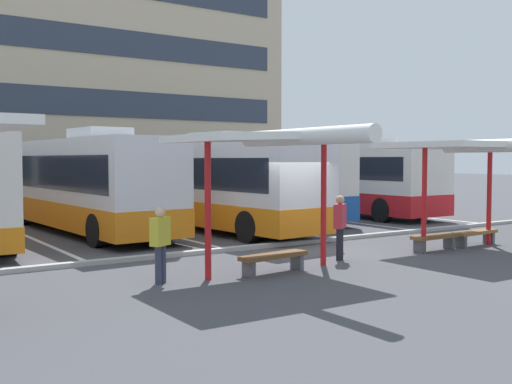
% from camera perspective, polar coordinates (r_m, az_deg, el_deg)
% --- Properties ---
extents(ground_plane, '(160.00, 160.00, 0.00)m').
position_cam_1_polar(ground_plane, '(17.47, 5.48, -5.43)').
color(ground_plane, '#47474C').
extents(terminal_building, '(35.19, 14.13, 18.94)m').
position_cam_1_polar(terminal_building, '(47.37, -20.65, 9.61)').
color(terminal_building, '#C6B293').
rests_on(terminal_building, ground).
extents(coach_bus_1, '(2.96, 10.91, 3.62)m').
position_cam_1_polar(coach_bus_1, '(22.21, -15.75, 0.61)').
color(coach_bus_1, silver).
rests_on(coach_bus_1, ground).
extents(coach_bus_2, '(3.45, 12.43, 3.54)m').
position_cam_1_polar(coach_bus_2, '(22.96, -5.47, 0.69)').
color(coach_bus_2, silver).
rests_on(coach_bus_2, ground).
extents(coach_bus_3, '(3.75, 11.34, 3.67)m').
position_cam_1_polar(coach_bus_3, '(26.79, 0.23, 1.18)').
color(coach_bus_3, silver).
rests_on(coach_bus_3, ground).
extents(coach_bus_4, '(2.71, 10.10, 3.58)m').
position_cam_1_polar(coach_bus_4, '(28.50, 8.58, 1.19)').
color(coach_bus_4, silver).
rests_on(coach_bus_4, ground).
extents(lane_stripe_1, '(0.16, 14.00, 0.01)m').
position_cam_1_polar(lane_stripe_1, '(22.23, -21.04, -3.77)').
color(lane_stripe_1, white).
rests_on(lane_stripe_1, ground).
extents(lane_stripe_2, '(0.16, 14.00, 0.01)m').
position_cam_1_polar(lane_stripe_2, '(23.46, -11.35, -3.27)').
color(lane_stripe_2, white).
rests_on(lane_stripe_2, ground).
extents(lane_stripe_3, '(0.16, 14.00, 0.01)m').
position_cam_1_polar(lane_stripe_3, '(25.29, -2.86, -2.75)').
color(lane_stripe_3, white).
rests_on(lane_stripe_3, ground).
extents(lane_stripe_4, '(0.16, 14.00, 0.01)m').
position_cam_1_polar(lane_stripe_4, '(27.59, 4.35, -2.26)').
color(lane_stripe_4, white).
rests_on(lane_stripe_4, ground).
extents(lane_stripe_5, '(0.16, 14.00, 0.01)m').
position_cam_1_polar(lane_stripe_5, '(30.26, 10.37, -1.83)').
color(lane_stripe_5, white).
rests_on(lane_stripe_5, ground).
extents(waiting_shelter_1, '(4.23, 4.69, 3.24)m').
position_cam_1_polar(waiting_shelter_1, '(13.57, 1.94, 4.89)').
color(waiting_shelter_1, red).
rests_on(waiting_shelter_1, ground).
extents(bench_1, '(1.83, 0.64, 0.45)m').
position_cam_1_polar(bench_1, '(13.83, 1.68, -6.26)').
color(bench_1, brown).
rests_on(bench_1, ground).
extents(waiting_shelter_2, '(3.92, 5.10, 3.13)m').
position_cam_1_polar(waiting_shelter_2, '(18.23, 19.28, 3.96)').
color(waiting_shelter_2, red).
rests_on(waiting_shelter_2, ground).
extents(bench_2, '(1.58, 0.43, 0.45)m').
position_cam_1_polar(bench_2, '(17.89, 16.46, -4.26)').
color(bench_2, brown).
rests_on(bench_2, ground).
extents(bench_3, '(1.78, 0.52, 0.45)m').
position_cam_1_polar(bench_3, '(19.28, 19.94, -3.78)').
color(bench_3, brown).
rests_on(bench_3, ground).
extents(platform_kerb, '(44.00, 0.24, 0.12)m').
position_cam_1_polar(platform_kerb, '(18.30, 3.30, -4.83)').
color(platform_kerb, '#ADADA8').
rests_on(platform_kerb, ground).
extents(waiting_passenger_0, '(0.52, 0.45, 1.66)m').
position_cam_1_polar(waiting_passenger_0, '(15.67, 7.90, -2.89)').
color(waiting_passenger_0, black).
rests_on(waiting_passenger_0, ground).
extents(waiting_passenger_1, '(0.51, 0.42, 1.60)m').
position_cam_1_polar(waiting_passenger_1, '(12.78, -8.99, -4.45)').
color(waiting_passenger_1, '#33384C').
rests_on(waiting_passenger_1, ground).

